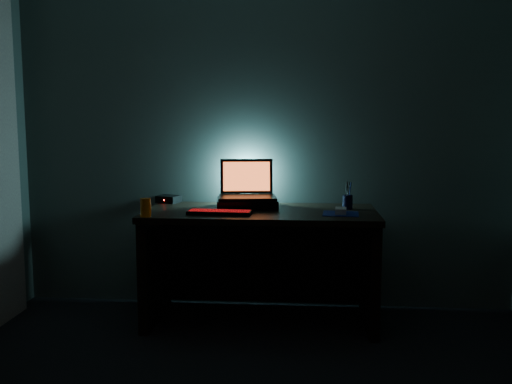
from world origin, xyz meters
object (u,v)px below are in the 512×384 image
keyboard (220,212)px  router (169,199)px  juice_glass (146,207)px  pen_cup (348,202)px  laptop (247,189)px  mouse (341,211)px

keyboard → router: 0.64m
keyboard → juice_glass: size_ratio=3.59×
router → juice_glass: bearing=-70.5°
keyboard → pen_cup: size_ratio=4.33×
pen_cup → juice_glass: 1.31m
laptop → keyboard: size_ratio=1.01×
keyboard → juice_glass: juice_glass is taller
laptop → pen_cup: bearing=-12.7°
pen_cup → keyboard: bearing=-161.5°
juice_glass → router: bearing=90.0°
mouse → juice_glass: juice_glass is taller
laptop → keyboard: (-0.14, -0.34, -0.11)m
mouse → router: size_ratio=0.63×
keyboard → pen_cup: bearing=22.0°
juice_glass → router: (-0.00, 0.60, -0.03)m
mouse → router: (-1.19, 0.41, 0.00)m
laptop → juice_glass: laptop is taller
laptop → mouse: size_ratio=3.62×
router → mouse: bearing=0.5°
pen_cup → juice_glass: (-1.25, -0.40, 0.01)m
keyboard → router: bearing=136.0°
pen_cup → router: size_ratio=0.52×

